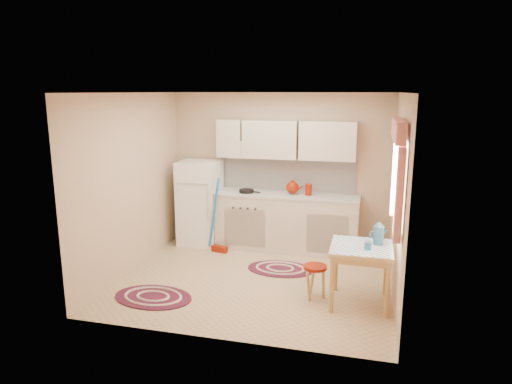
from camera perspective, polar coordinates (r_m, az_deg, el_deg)
room_shell at (r=6.12m, az=1.87°, el=3.81°), size 3.64×3.60×2.52m
fridge at (r=7.65m, az=-7.00°, el=-1.35°), size 0.65×0.60×1.40m
broom at (r=7.21m, az=-4.66°, el=-2.99°), size 0.30×0.18×1.20m
base_cabinets at (r=7.38m, az=3.89°, el=-3.90°), size 2.25×0.60×0.88m
countertop at (r=7.26m, az=3.94°, el=-0.41°), size 2.27×0.62×0.04m
frying_pan at (r=7.35m, az=-1.21°, el=0.13°), size 0.30×0.30×0.05m
red_kettle at (r=7.22m, az=4.58°, el=0.57°), size 0.23×0.21×0.22m
red_canister at (r=7.19m, az=6.58°, el=0.22°), size 0.12×0.12×0.16m
table at (r=5.70m, az=12.87°, el=-10.10°), size 0.72×0.72×0.72m
stool at (r=5.80m, az=7.35°, el=-11.06°), size 0.38×0.38×0.42m
coffee_pot at (r=5.64m, az=15.08°, el=-4.92°), size 0.17×0.15×0.30m
mug at (r=5.46m, az=13.80°, el=-6.56°), size 0.11×0.11×0.10m
rug_center at (r=6.69m, az=3.03°, el=-9.57°), size 0.95×0.64×0.02m
rug_left at (r=5.97m, az=-12.74°, el=-12.68°), size 1.05×0.74×0.02m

